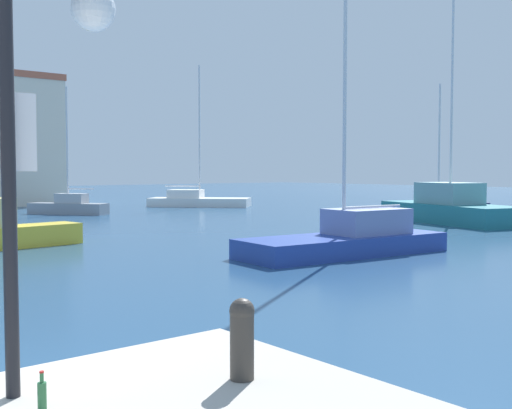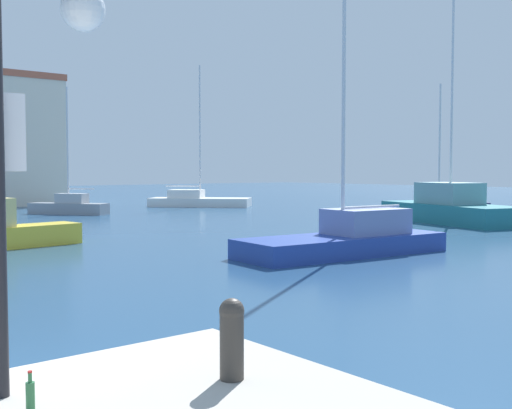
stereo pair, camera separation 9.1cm
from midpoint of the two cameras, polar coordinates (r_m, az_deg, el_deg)
The scene contains 11 objects.
water at distance 31.33m, azimuth -8.17°, elevation -1.94°, with size 160.00×160.00×0.00m, color navy.
lamppost at distance 4.84m, azimuth -22.27°, elevation 14.17°, with size 1.64×0.34×4.03m.
bottle at distance 4.65m, azimuth -19.36°, elevation -15.96°, with size 0.06×0.06×0.27m.
mooring_bollard at distance 4.95m, azimuth -1.82°, elevation -11.76°, with size 0.20×0.20×0.63m.
sailboat_navy_inner_mooring at distance 42.25m, azimuth 16.07°, elevation 0.04°, with size 5.39×5.44×8.27m.
sailboat_white_far_left at distance 47.92m, azimuth -5.41°, elevation 0.41°, with size 7.02×7.30×10.61m.
sailboat_blue_distant_east at distance 20.90m, azimuth 8.36°, elevation -2.94°, with size 7.49×3.10×10.89m.
motorboat_yellow_mid_harbor at distance 23.85m, azimuth -22.06°, elevation -2.27°, with size 5.33×1.98×1.78m.
sailboat_grey_near_pier at distance 41.04m, azimuth -16.65°, elevation -0.08°, with size 3.95×4.86×7.92m.
sailboat_teal_distant_north at distance 34.51m, azimuth 17.07°, elevation -0.29°, with size 5.24×8.85×12.94m.
yacht_club at distance 53.33m, azimuth -22.03°, elevation 5.42°, with size 7.69×6.93×10.17m.
Camera 1 is at (-1.33, -6.59, 2.75)m, focal length 44.17 mm.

